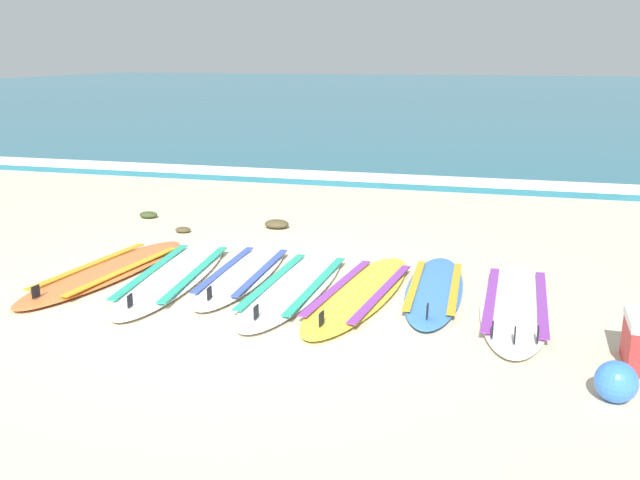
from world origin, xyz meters
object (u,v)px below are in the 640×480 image
surfboard_3 (295,285)px  surfboard_4 (360,293)px  surfboard_6 (516,304)px  surfboard_1 (174,275)px  surfboard_5 (434,289)px  surfboard_0 (107,271)px  beach_ball (616,382)px  surfboard_2 (243,273)px

surfboard_3 → surfboard_4: bearing=-3.5°
surfboard_6 → surfboard_1: bearing=-179.5°
surfboard_4 → surfboard_5: same height
surfboard_0 → surfboard_6: same height
surfboard_4 → surfboard_6: 1.39m
surfboard_5 → beach_ball: 2.22m
surfboard_1 → beach_ball: beach_ball is taller
surfboard_3 → surfboard_4: 0.64m
surfboard_0 → surfboard_3: (1.97, 0.06, -0.00)m
surfboard_3 → beach_ball: bearing=-30.4°
beach_ball → surfboard_5: bearing=126.8°
surfboard_1 → surfboard_4: (1.90, -0.05, 0.00)m
surfboard_2 → surfboard_4: bearing=-11.9°
surfboard_6 → surfboard_4: bearing=-176.8°
surfboard_4 → surfboard_0: bearing=-179.6°
surfboard_5 → surfboard_6: size_ratio=0.86×
surfboard_2 → surfboard_4: same height
surfboard_4 → beach_ball: bearing=-37.1°
surfboard_0 → beach_ball: 4.83m
surfboard_4 → surfboard_2: bearing=168.1°
surfboard_2 → beach_ball: bearing=-28.6°
surfboard_1 → beach_ball: size_ratio=9.55×
surfboard_0 → surfboard_6: size_ratio=1.02×
surfboard_1 → surfboard_5: size_ratio=1.25×
surfboard_5 → beach_ball: beach_ball is taller
surfboard_2 → surfboard_6: size_ratio=0.91×
surfboard_0 → surfboard_3: bearing=1.7°
surfboard_3 → surfboard_5: same height
beach_ball → surfboard_6: bearing=110.7°
surfboard_3 → surfboard_6: bearing=1.1°
surfboard_3 → surfboard_1: bearing=179.6°
surfboard_6 → surfboard_2: bearing=176.0°
surfboard_3 → surfboard_0: bearing=-178.3°
surfboard_3 → beach_ball: beach_ball is taller
surfboard_2 → beach_ball: size_ratio=8.09×
surfboard_2 → surfboard_6: bearing=-4.0°
surfboard_5 → surfboard_0: bearing=-174.9°
surfboard_6 → beach_ball: 1.69m
surfboard_0 → surfboard_4: 2.61m
surfboard_0 → surfboard_5: 3.28m
surfboard_0 → surfboard_1: bearing=5.4°
surfboard_1 → surfboard_3: 1.26m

